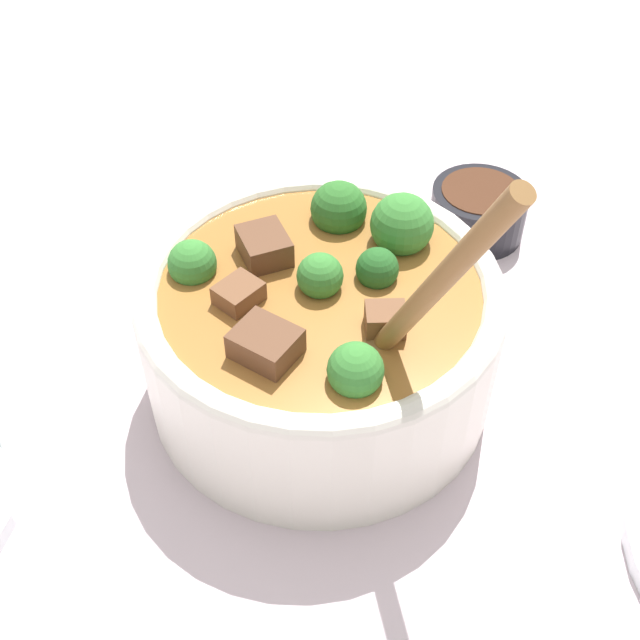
# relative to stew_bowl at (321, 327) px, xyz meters

# --- Properties ---
(ground_plane) EXTENTS (4.00, 4.00, 0.00)m
(ground_plane) POSITION_rel_stew_bowl_xyz_m (0.00, 0.00, -0.06)
(ground_plane) COLOR silver
(stew_bowl) EXTENTS (0.23, 0.24, 0.24)m
(stew_bowl) POSITION_rel_stew_bowl_xyz_m (0.00, 0.00, 0.00)
(stew_bowl) COLOR white
(stew_bowl) RESTS_ON ground_plane
(condiment_bowl) EXTENTS (0.08, 0.08, 0.04)m
(condiment_bowl) POSITION_rel_stew_bowl_xyz_m (-0.17, -0.13, -0.03)
(condiment_bowl) COLOR black
(condiment_bowl) RESTS_ON ground_plane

